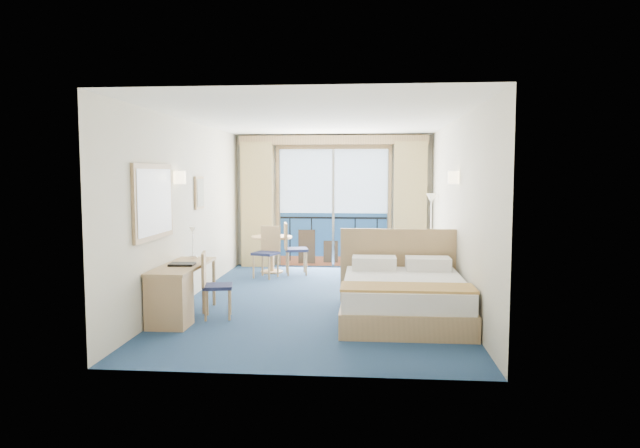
{
  "coord_description": "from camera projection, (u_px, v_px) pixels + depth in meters",
  "views": [
    {
      "loc": [
        0.72,
        -8.45,
        1.89
      ],
      "look_at": [
        -0.02,
        0.2,
        1.14
      ],
      "focal_mm": 32.0,
      "sensor_mm": 36.0,
      "label": 1
    }
  ],
  "objects": [
    {
      "name": "floor",
      "position": [
        320.0,
        300.0,
        8.61
      ],
      "size": [
        6.5,
        6.5,
        0.0
      ],
      "primitive_type": "plane",
      "color": "navy",
      "rests_on": "ground"
    },
    {
      "name": "room_walls",
      "position": [
        320.0,
        182.0,
        8.46
      ],
      "size": [
        4.04,
        6.54,
        2.72
      ],
      "color": "beige",
      "rests_on": "ground"
    },
    {
      "name": "balcony_door",
      "position": [
        333.0,
        211.0,
        11.71
      ],
      "size": [
        2.36,
        0.03,
        2.52
      ],
      "color": "navy",
      "rests_on": "room_walls"
    },
    {
      "name": "curtain_left",
      "position": [
        257.0,
        205.0,
        11.68
      ],
      "size": [
        0.65,
        0.22,
        2.55
      ],
      "primitive_type": "cube",
      "color": "tan",
      "rests_on": "room_walls"
    },
    {
      "name": "curtain_right",
      "position": [
        410.0,
        205.0,
        11.42
      ],
      "size": [
        0.65,
        0.22,
        2.55
      ],
      "primitive_type": "cube",
      "color": "tan",
      "rests_on": "room_walls"
    },
    {
      "name": "pelmet",
      "position": [
        333.0,
        140.0,
        11.46
      ],
      "size": [
        3.8,
        0.25,
        0.18
      ],
      "primitive_type": "cube",
      "color": "tan",
      "rests_on": "room_walls"
    },
    {
      "name": "mirror",
      "position": [
        154.0,
        202.0,
        7.15
      ],
      "size": [
        0.05,
        1.25,
        0.95
      ],
      "color": "tan",
      "rests_on": "room_walls"
    },
    {
      "name": "wall_print",
      "position": [
        199.0,
        193.0,
        9.08
      ],
      "size": [
        0.04,
        0.42,
        0.52
      ],
      "color": "tan",
      "rests_on": "room_walls"
    },
    {
      "name": "sconce_left",
      "position": [
        179.0,
        177.0,
        8.02
      ],
      "size": [
        0.18,
        0.18,
        0.18
      ],
      "primitive_type": "cylinder",
      "color": "beige",
      "rests_on": "room_walls"
    },
    {
      "name": "sconce_right",
      "position": [
        454.0,
        177.0,
        8.14
      ],
      "size": [
        0.18,
        0.18,
        0.18
      ],
      "primitive_type": "cylinder",
      "color": "beige",
      "rests_on": "room_walls"
    },
    {
      "name": "bed",
      "position": [
        403.0,
        296.0,
        7.47
      ],
      "size": [
        1.74,
        2.07,
        1.1
      ],
      "color": "tan",
      "rests_on": "ground"
    },
    {
      "name": "nightstand",
      "position": [
        436.0,
        279.0,
        8.86
      ],
      "size": [
        0.41,
        0.4,
        0.54
      ],
      "primitive_type": "cube",
      "color": "tan",
      "rests_on": "ground"
    },
    {
      "name": "phone",
      "position": [
        436.0,
        259.0,
        8.82
      ],
      "size": [
        0.23,
        0.21,
        0.08
      ],
      "primitive_type": "cube",
      "rotation": [
        0.0,
        0.0,
        -0.41
      ],
      "color": "silver",
      "rests_on": "nightstand"
    },
    {
      "name": "armchair",
      "position": [
        403.0,
        264.0,
        9.95
      ],
      "size": [
        1.01,
        1.02,
        0.67
      ],
      "primitive_type": "imported",
      "rotation": [
        0.0,
        0.0,
        3.73
      ],
      "color": "#40464E",
      "rests_on": "ground"
    },
    {
      "name": "floor_lamp",
      "position": [
        431.0,
        214.0,
        10.55
      ],
      "size": [
        0.21,
        0.21,
        1.54
      ],
      "color": "silver",
      "rests_on": "ground"
    },
    {
      "name": "desk",
      "position": [
        172.0,
        294.0,
        7.16
      ],
      "size": [
        0.51,
        1.5,
        0.7
      ],
      "color": "tan",
      "rests_on": "ground"
    },
    {
      "name": "desk_chair",
      "position": [
        212.0,
        281.0,
        7.49
      ],
      "size": [
        0.45,
        0.45,
        0.88
      ],
      "rotation": [
        0.0,
        0.0,
        1.78
      ],
      "color": "#1E2346",
      "rests_on": "ground"
    },
    {
      "name": "folder",
      "position": [
        182.0,
        264.0,
        7.47
      ],
      "size": [
        0.34,
        0.26,
        0.03
      ],
      "primitive_type": "cube",
      "rotation": [
        0.0,
        0.0,
        0.07
      ],
      "color": "black",
      "rests_on": "desk"
    },
    {
      "name": "desk_lamp",
      "position": [
        193.0,
        236.0,
        8.09
      ],
      "size": [
        0.12,
        0.12,
        0.43
      ],
      "color": "silver",
      "rests_on": "desk"
    },
    {
      "name": "round_table",
      "position": [
        272.0,
        245.0,
        10.99
      ],
      "size": [
        0.78,
        0.78,
        0.7
      ],
      "color": "tan",
      "rests_on": "ground"
    },
    {
      "name": "table_chair_a",
      "position": [
        292.0,
        245.0,
        10.78
      ],
      "size": [
        0.51,
        0.5,
        0.98
      ],
      "rotation": [
        0.0,
        0.0,
        1.79
      ],
      "color": "#1E2346",
      "rests_on": "ground"
    },
    {
      "name": "table_chair_b",
      "position": [
        268.0,
        249.0,
        10.49
      ],
      "size": [
        0.52,
        0.52,
        0.94
      ],
      "rotation": [
        0.0,
        0.0,
        -0.34
      ],
      "color": "#1E2346",
      "rests_on": "ground"
    }
  ]
}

